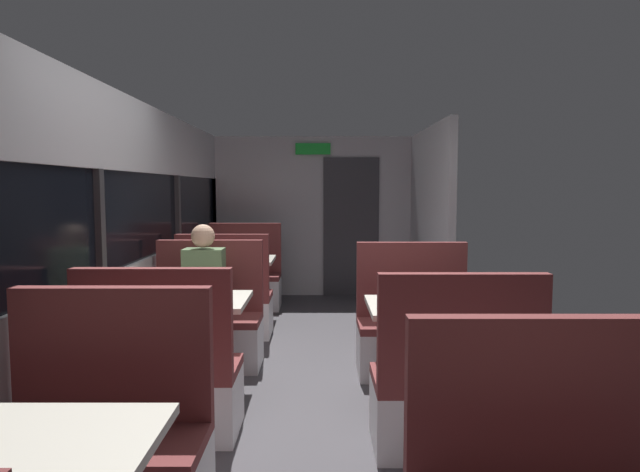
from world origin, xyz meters
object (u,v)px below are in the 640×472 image
at_px(bench_rear_aisle_facing_entry, 415,335).
at_px(seated_passenger, 206,307).
at_px(bench_near_window_facing_entry, 104,460).
at_px(bench_mid_window_facing_end, 163,385).
at_px(dining_table_rear_aisle, 432,318).
at_px(bench_mid_window_facing_entry, 208,329).
at_px(dining_table_mid_window, 189,312).
at_px(dining_table_far_window, 237,267).
at_px(bench_rear_aisle_facing_end, 455,397).
at_px(bench_far_window_facing_end, 227,306).
at_px(bench_far_window_facing_entry, 245,283).

relative_size(bench_rear_aisle_facing_entry, seated_passenger, 0.87).
distance_m(bench_near_window_facing_entry, bench_mid_window_facing_end, 0.96).
relative_size(dining_table_rear_aisle, seated_passenger, 0.71).
relative_size(bench_mid_window_facing_end, dining_table_rear_aisle, 1.22).
bearing_deg(bench_mid_window_facing_entry, bench_mid_window_facing_end, -90.00).
height_order(dining_table_mid_window, bench_mid_window_facing_end, bench_mid_window_facing_end).
relative_size(dining_table_mid_window, seated_passenger, 0.71).
distance_m(dining_table_far_window, bench_rear_aisle_facing_entry, 2.60).
distance_m(bench_rear_aisle_facing_entry, seated_passenger, 1.81).
bearing_deg(bench_rear_aisle_facing_end, bench_far_window_facing_end, 124.98).
height_order(bench_mid_window_facing_end, bench_far_window_facing_end, same).
height_order(bench_far_window_facing_end, bench_rear_aisle_facing_entry, same).
xyz_separation_m(dining_table_far_window, dining_table_rear_aisle, (1.79, -2.56, 0.00)).
height_order(bench_near_window_facing_entry, bench_rear_aisle_facing_end, same).
distance_m(bench_mid_window_facing_entry, dining_table_far_window, 1.69).
xyz_separation_m(bench_near_window_facing_entry, dining_table_mid_window, (0.00, 1.66, 0.31)).
xyz_separation_m(bench_mid_window_facing_entry, dining_table_rear_aisle, (1.79, -0.90, 0.31)).
distance_m(bench_far_window_facing_entry, bench_rear_aisle_facing_entry, 3.12).
relative_size(dining_table_mid_window, bench_mid_window_facing_entry, 0.82).
relative_size(bench_rear_aisle_facing_end, bench_rear_aisle_facing_entry, 1.00).
distance_m(bench_mid_window_facing_entry, bench_far_window_facing_end, 0.96).
bearing_deg(bench_near_window_facing_entry, dining_table_mid_window, 90.00).
xyz_separation_m(bench_mid_window_facing_end, dining_table_far_window, (0.00, 3.06, 0.31)).
bearing_deg(bench_far_window_facing_end, bench_rear_aisle_facing_end, -55.02).
distance_m(bench_mid_window_facing_end, bench_far_window_facing_end, 2.36).
height_order(dining_table_far_window, bench_rear_aisle_facing_end, bench_rear_aisle_facing_end).
bearing_deg(bench_far_window_facing_entry, bench_mid_window_facing_end, -90.00).
xyz_separation_m(bench_far_window_facing_end, seated_passenger, (0.00, -1.03, 0.21)).
height_order(dining_table_far_window, dining_table_rear_aisle, same).
bearing_deg(seated_passenger, bench_far_window_facing_entry, 90.00).
bearing_deg(bench_far_window_facing_end, seated_passenger, -90.00).
height_order(bench_near_window_facing_entry, bench_mid_window_facing_entry, same).
relative_size(bench_rear_aisle_facing_end, seated_passenger, 0.87).
relative_size(dining_table_rear_aisle, bench_rear_aisle_facing_entry, 0.82).
height_order(bench_mid_window_facing_entry, seated_passenger, seated_passenger).
relative_size(bench_near_window_facing_entry, seated_passenger, 0.87).
height_order(bench_near_window_facing_entry, seated_passenger, seated_passenger).
height_order(dining_table_rear_aisle, bench_rear_aisle_facing_entry, bench_rear_aisle_facing_entry).
relative_size(bench_near_window_facing_entry, bench_mid_window_facing_entry, 1.00).
distance_m(bench_rear_aisle_facing_end, bench_rear_aisle_facing_entry, 1.40).
distance_m(bench_mid_window_facing_entry, bench_far_window_facing_entry, 2.36).
xyz_separation_m(bench_near_window_facing_entry, bench_rear_aisle_facing_end, (1.79, 0.76, 0.00)).
bearing_deg(dining_table_far_window, bench_near_window_facing_entry, -90.00).
height_order(bench_mid_window_facing_entry, bench_rear_aisle_facing_entry, same).
xyz_separation_m(bench_mid_window_facing_end, dining_table_rear_aisle, (1.79, 0.50, 0.31)).
distance_m(dining_table_far_window, seated_passenger, 1.73).
height_order(bench_far_window_facing_entry, dining_table_rear_aisle, bench_far_window_facing_entry).
xyz_separation_m(dining_table_mid_window, seated_passenger, (0.00, 0.63, -0.10)).
distance_m(dining_table_rear_aisle, seated_passenger, 1.97).
xyz_separation_m(bench_mid_window_facing_entry, dining_table_far_window, (0.00, 1.66, 0.31)).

